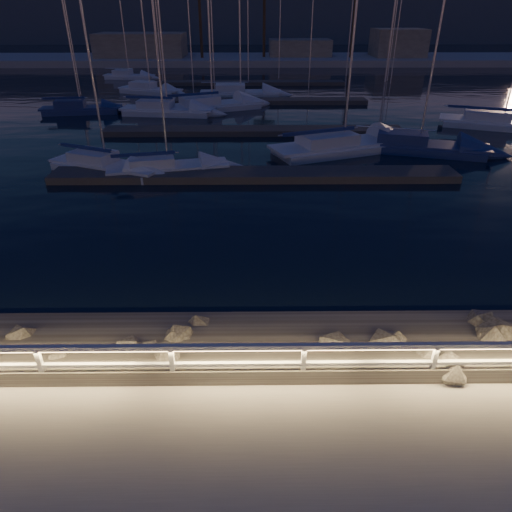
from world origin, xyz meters
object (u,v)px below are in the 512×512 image
object	(u,v)px
sailboat_l	(499,122)
sailboat_m	(128,76)
sailboat_h	(340,145)
guard_rail	(257,355)
sailboat_j	(165,109)
sailboat_c	(415,145)
sailboat_k	(210,105)
sailboat_f	(104,164)
sailboat_i	(149,89)
sailboat_b	(165,167)
sailboat_n	(239,92)
sailboat_e	(79,108)

from	to	relation	value
sailboat_l	sailboat_m	xyz separation A→B (m)	(-35.04, 27.38, -0.03)
sailboat_h	guard_rail	bearing A→B (deg)	-126.67
sailboat_j	sailboat_c	bearing A→B (deg)	-25.05
sailboat_h	sailboat_k	bearing A→B (deg)	103.03
sailboat_h	sailboat_j	xyz separation A→B (m)	(-13.15, 11.68, -0.01)
sailboat_f	sailboat_i	size ratio (longest dim) A/B	0.97
guard_rail	sailboat_f	xyz separation A→B (m)	(-8.46, 17.31, -0.97)
sailboat_j	sailboat_i	bearing A→B (deg)	115.73
guard_rail	sailboat_k	xyz separation A→B (m)	(-3.81, 34.69, -0.91)
sailboat_j	sailboat_b	bearing A→B (deg)	-73.03
sailboat_l	sailboat_k	bearing A→B (deg)	-174.72
sailboat_f	guard_rail	bearing A→B (deg)	-39.81
sailboat_b	sailboat_c	bearing A→B (deg)	3.55
sailboat_n	sailboat_c	bearing A→B (deg)	-61.43
sailboat_b	sailboat_j	bearing A→B (deg)	86.89
sailboat_h	sailboat_j	bearing A→B (deg)	116.60
sailboat_b	sailboat_m	distance (m)	39.81
sailboat_f	sailboat_i	xyz separation A→B (m)	(-2.61, 26.44, 0.03)
sailboat_b	sailboat_c	distance (m)	16.05
sailboat_h	sailboat_i	xyz separation A→B (m)	(-16.69, 22.62, -0.02)
sailboat_i	sailboat_h	bearing A→B (deg)	-30.66
sailboat_k	sailboat_n	size ratio (longest dim) A/B	1.09
sailboat_c	sailboat_n	distance (m)	23.50
sailboat_i	sailboat_m	bearing A→B (deg)	136.46
sailboat_f	sailboat_i	world-z (taller)	sailboat_i
guard_rail	sailboat_j	bearing A→B (deg)	102.92
sailboat_j	sailboat_l	bearing A→B (deg)	-3.24
sailboat_j	sailboat_k	xyz separation A→B (m)	(3.72, 1.88, 0.02)
sailboat_h	sailboat_m	xyz separation A→B (m)	(-21.61, 33.90, -0.05)
sailboat_e	sailboat_k	bearing A→B (deg)	-1.69
sailboat_f	sailboat_j	size ratio (longest dim) A/B	0.86
sailboat_f	sailboat_l	size ratio (longest dim) A/B	0.76
sailboat_e	sailboat_n	world-z (taller)	sailboat_n
sailboat_c	sailboat_m	world-z (taller)	sailboat_c
sailboat_f	sailboat_j	xyz separation A→B (m)	(0.93, 15.50, 0.04)
sailboat_c	sailboat_m	distance (m)	42.99
sailboat_k	guard_rail	bearing A→B (deg)	-107.32
sailboat_e	sailboat_h	world-z (taller)	sailboat_h
sailboat_m	sailboat_n	world-z (taller)	sailboat_n
sailboat_c	sailboat_j	size ratio (longest dim) A/B	1.06
sailboat_c	sailboat_k	size ratio (longest dim) A/B	0.93
sailboat_k	sailboat_l	world-z (taller)	sailboat_k
sailboat_b	sailboat_e	bearing A→B (deg)	109.25
sailboat_b	sailboat_l	bearing A→B (deg)	12.03
sailboat_h	sailboat_l	xyz separation A→B (m)	(13.43, 6.52, -0.02)
sailboat_c	sailboat_f	xyz separation A→B (m)	(-18.98, -3.87, -0.04)
sailboat_b	sailboat_m	world-z (taller)	sailboat_b
sailboat_f	sailboat_l	distance (m)	29.39
sailboat_c	sailboat_h	xyz separation A→B (m)	(-4.90, -0.05, 0.02)
sailboat_e	sailboat_f	bearing A→B (deg)	-75.29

